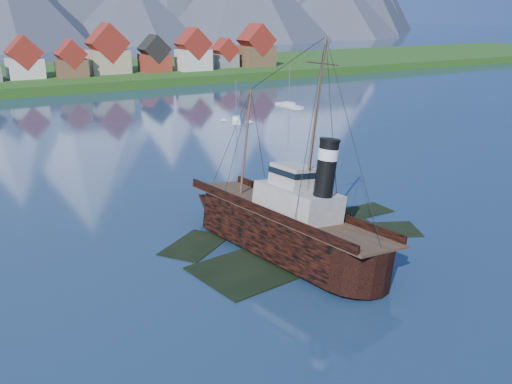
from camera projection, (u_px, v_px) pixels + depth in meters
ground at (292, 248)px, 62.95m from camera, size 1400.00×1400.00×0.00m
shoal at (294, 241)px, 65.68m from camera, size 31.71×21.24×1.14m
shore_bank at (26, 82)px, 202.42m from camera, size 600.00×80.00×3.20m
seawall at (47, 95)px, 171.24m from camera, size 600.00×2.50×2.00m
tugboat_wreck at (275, 222)px, 62.23m from camera, size 7.06×30.41×24.10m
sailboat_d at (236, 121)px, 132.26m from camera, size 5.04×7.31×9.98m
sailboat_e at (289, 106)px, 151.18m from camera, size 2.78×9.59×11.02m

